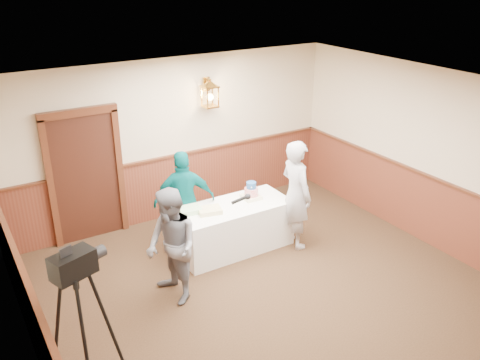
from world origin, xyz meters
The scene contains 10 objects.
ground centered at (0.00, 0.00, 0.00)m, with size 7.00×7.00×0.00m, color #311F13.
room_shell centered at (-0.05, 0.45, 1.52)m, with size 6.02×7.02×2.81m.
display_table centered at (0.20, 1.90, 0.38)m, with size 1.80×0.80×0.75m, color white.
tiered_cake centered at (0.58, 1.97, 0.86)m, with size 0.28×0.28×0.28m.
sheet_cake_yellow centered at (-0.22, 1.88, 0.79)m, with size 0.34×0.26×0.07m, color #E0C685.
sheet_cake_green centered at (-0.47, 2.04, 0.79)m, with size 0.32×0.26×0.08m, color #B2E4A1.
interviewer centered at (-1.16, 1.18, 0.80)m, with size 1.50×0.82×1.60m.
baker centered at (1.10, 1.50, 0.88)m, with size 0.64×0.42×1.76m, color #A7A6AB.
assistant_p centered at (-0.42, 2.33, 0.81)m, with size 0.95×0.40×1.62m, color #045D60.
tv_camera_rig centered at (-2.60, 0.16, 0.76)m, with size 0.66×0.62×1.70m.
Camera 1 is at (-3.39, -4.16, 4.21)m, focal length 38.00 mm.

